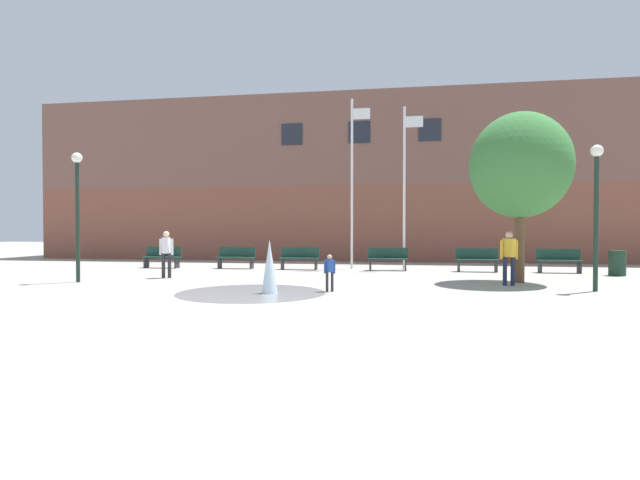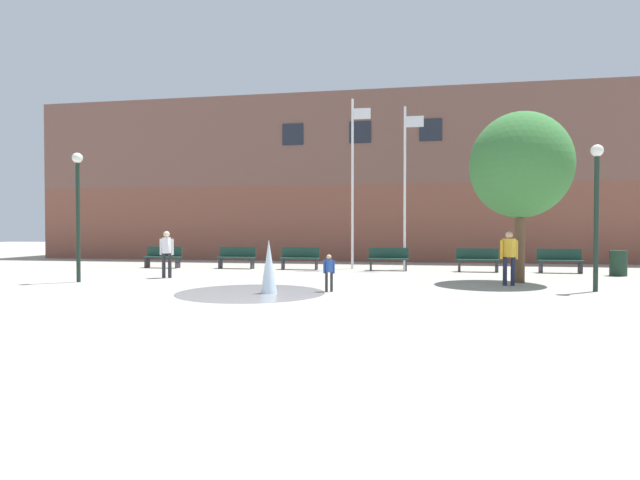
# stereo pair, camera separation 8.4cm
# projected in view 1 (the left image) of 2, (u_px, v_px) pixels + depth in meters

# --- Properties ---
(ground_plane) EXTENTS (100.00, 100.00, 0.00)m
(ground_plane) POSITION_uv_depth(u_px,v_px,m) (281.00, 319.00, 9.14)
(ground_plane) COLOR #9E998E
(library_building) EXTENTS (36.00, 6.05, 8.75)m
(library_building) POSITION_uv_depth(u_px,v_px,m) (364.00, 181.00, 28.30)
(library_building) COLOR brown
(library_building) RESTS_ON ground
(splash_fountain) EXTENTS (3.87, 3.87, 1.40)m
(splash_fountain) POSITION_uv_depth(u_px,v_px,m) (264.00, 275.00, 12.88)
(splash_fountain) COLOR gray
(splash_fountain) RESTS_ON ground
(park_bench_left_of_flagpoles) EXTENTS (1.60, 0.44, 0.91)m
(park_bench_left_of_flagpoles) POSITION_uv_depth(u_px,v_px,m) (162.00, 257.00, 21.36)
(park_bench_left_of_flagpoles) COLOR #28282D
(park_bench_left_of_flagpoles) RESTS_ON ground
(park_bench_under_left_flagpole) EXTENTS (1.60, 0.44, 0.91)m
(park_bench_under_left_flagpole) POSITION_uv_depth(u_px,v_px,m) (236.00, 257.00, 21.00)
(park_bench_under_left_flagpole) COLOR #28282D
(park_bench_under_left_flagpole) RESTS_ON ground
(park_bench_center) EXTENTS (1.60, 0.44, 0.91)m
(park_bench_center) POSITION_uv_depth(u_px,v_px,m) (300.00, 258.00, 20.49)
(park_bench_center) COLOR #28282D
(park_bench_center) RESTS_ON ground
(park_bench_under_right_flagpole) EXTENTS (1.60, 0.44, 0.91)m
(park_bench_under_right_flagpole) POSITION_uv_depth(u_px,v_px,m) (388.00, 258.00, 20.04)
(park_bench_under_right_flagpole) COLOR #28282D
(park_bench_under_right_flagpole) RESTS_ON ground
(park_bench_near_trashcan) EXTENTS (1.60, 0.44, 0.91)m
(park_bench_near_trashcan) POSITION_uv_depth(u_px,v_px,m) (477.00, 259.00, 19.41)
(park_bench_near_trashcan) COLOR #28282D
(park_bench_near_trashcan) RESTS_ON ground
(park_bench_far_right) EXTENTS (1.60, 0.44, 0.91)m
(park_bench_far_right) POSITION_uv_depth(u_px,v_px,m) (559.00, 260.00, 18.90)
(park_bench_far_right) COLOR #28282D
(park_bench_far_right) RESTS_ON ground
(child_running) EXTENTS (0.31, 0.24, 0.99)m
(child_running) POSITION_uv_depth(u_px,v_px,m) (330.00, 270.00, 13.19)
(child_running) COLOR #28282D
(child_running) RESTS_ON ground
(adult_near_bench) EXTENTS (0.50, 0.39, 1.59)m
(adult_near_bench) POSITION_uv_depth(u_px,v_px,m) (509.00, 254.00, 14.62)
(adult_near_bench) COLOR #1E233D
(adult_near_bench) RESTS_ON ground
(adult_in_red) EXTENTS (0.50, 0.37, 1.59)m
(adult_in_red) POSITION_uv_depth(u_px,v_px,m) (166.00, 250.00, 16.92)
(adult_in_red) COLOR #28282D
(adult_in_red) RESTS_ON ground
(flagpole_left) EXTENTS (0.80, 0.10, 7.07)m
(flagpole_left) POSITION_uv_depth(u_px,v_px,m) (353.00, 178.00, 20.76)
(flagpole_left) COLOR silver
(flagpole_left) RESTS_ON ground
(flagpole_right) EXTENTS (0.80, 0.10, 6.67)m
(flagpole_right) POSITION_uv_depth(u_px,v_px,m) (405.00, 183.00, 20.41)
(flagpole_right) COLOR silver
(flagpole_right) RESTS_ON ground
(lamp_post_left_lane) EXTENTS (0.32, 0.32, 4.04)m
(lamp_post_left_lane) POSITION_uv_depth(u_px,v_px,m) (77.00, 198.00, 15.51)
(lamp_post_left_lane) COLOR #192D23
(lamp_post_left_lane) RESTS_ON ground
(lamp_post_right_lane) EXTENTS (0.32, 0.32, 3.89)m
(lamp_post_right_lane) POSITION_uv_depth(u_px,v_px,m) (596.00, 196.00, 13.20)
(lamp_post_right_lane) COLOR #192D23
(lamp_post_right_lane) RESTS_ON ground
(trash_can) EXTENTS (0.56, 0.56, 0.90)m
(trash_can) POSITION_uv_depth(u_px,v_px,m) (617.00, 263.00, 17.75)
(trash_can) COLOR #193323
(trash_can) RESTS_ON ground
(street_tree_near_building) EXTENTS (3.06, 3.06, 5.25)m
(street_tree_near_building) POSITION_uv_depth(u_px,v_px,m) (520.00, 166.00, 15.36)
(street_tree_near_building) COLOR brown
(street_tree_near_building) RESTS_ON ground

